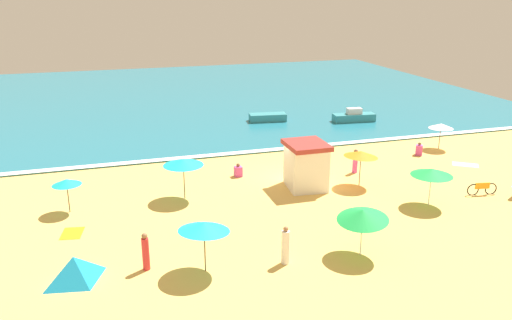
{
  "coord_description": "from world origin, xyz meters",
  "views": [
    {
      "loc": [
        -11.34,
        -28.55,
        11.42
      ],
      "look_at": [
        -1.84,
        2.28,
        0.8
      ],
      "focal_mm": 37.02,
      "sensor_mm": 36.0,
      "label": 1
    }
  ],
  "objects_px": {
    "beachgoer_0": "(285,246)",
    "beachgoer_1": "(238,171)",
    "parked_bicycle": "(482,189)",
    "beachgoer_2": "(419,150)",
    "beach_tent": "(74,269)",
    "beachgoer_3": "(355,161)",
    "small_boat_0": "(268,117)",
    "beach_umbrella_6": "(363,215)",
    "beach_umbrella_3": "(432,172)",
    "beach_umbrella_5": "(66,182)",
    "beachgoer_5": "(146,252)",
    "lifeguard_cabana": "(306,165)",
    "beach_umbrella_0": "(183,162)",
    "small_boat_1": "(354,117)",
    "beach_umbrella_1": "(204,226)",
    "beach_umbrella_4": "(441,126)",
    "beach_umbrella_2": "(361,154)"
  },
  "relations": [
    {
      "from": "parked_bicycle",
      "to": "beachgoer_5",
      "type": "height_order",
      "value": "beachgoer_5"
    },
    {
      "from": "beach_tent",
      "to": "beach_umbrella_2",
      "type": "bearing_deg",
      "value": 21.51
    },
    {
      "from": "parked_bicycle",
      "to": "beachgoer_2",
      "type": "relative_size",
      "value": 1.93
    },
    {
      "from": "beach_umbrella_0",
      "to": "beach_umbrella_2",
      "type": "height_order",
      "value": "beach_umbrella_0"
    },
    {
      "from": "beach_umbrella_4",
      "to": "parked_bicycle",
      "type": "bearing_deg",
      "value": -110.55
    },
    {
      "from": "beach_umbrella_5",
      "to": "beach_umbrella_6",
      "type": "xyz_separation_m",
      "value": [
        12.57,
        -8.81,
        0.25
      ]
    },
    {
      "from": "small_boat_0",
      "to": "beachgoer_1",
      "type": "bearing_deg",
      "value": -115.86
    },
    {
      "from": "beach_umbrella_5",
      "to": "beachgoer_1",
      "type": "xyz_separation_m",
      "value": [
        10.05,
        2.72,
        -1.34
      ]
    },
    {
      "from": "beach_umbrella_0",
      "to": "beachgoer_5",
      "type": "relative_size",
      "value": 1.73
    },
    {
      "from": "beachgoer_0",
      "to": "small_boat_0",
      "type": "bearing_deg",
      "value": 73.41
    },
    {
      "from": "beachgoer_3",
      "to": "small_boat_0",
      "type": "distance_m",
      "value": 14.41
    },
    {
      "from": "lifeguard_cabana",
      "to": "beach_umbrella_3",
      "type": "relative_size",
      "value": 0.97
    },
    {
      "from": "beach_umbrella_6",
      "to": "beachgoer_2",
      "type": "relative_size",
      "value": 3.46
    },
    {
      "from": "beach_umbrella_2",
      "to": "beach_umbrella_5",
      "type": "xyz_separation_m",
      "value": [
        -16.63,
        0.95,
        -0.28
      ]
    },
    {
      "from": "beach_umbrella_6",
      "to": "small_boat_1",
      "type": "relative_size",
      "value": 0.86
    },
    {
      "from": "beach_umbrella_0",
      "to": "beachgoer_5",
      "type": "distance_m",
      "value": 8.03
    },
    {
      "from": "beach_umbrella_1",
      "to": "small_boat_0",
      "type": "xyz_separation_m",
      "value": [
        10.62,
        23.69,
        -1.63
      ]
    },
    {
      "from": "lifeguard_cabana",
      "to": "beach_umbrella_6",
      "type": "xyz_separation_m",
      "value": [
        -0.81,
        -8.47,
        0.54
      ]
    },
    {
      "from": "beach_umbrella_3",
      "to": "beach_umbrella_4",
      "type": "bearing_deg",
      "value": 51.96
    },
    {
      "from": "beach_umbrella_6",
      "to": "beachgoer_0",
      "type": "distance_m",
      "value": 3.67
    },
    {
      "from": "beachgoer_0",
      "to": "small_boat_0",
      "type": "distance_m",
      "value": 25.13
    },
    {
      "from": "beach_umbrella_3",
      "to": "parked_bicycle",
      "type": "height_order",
      "value": "beach_umbrella_3"
    },
    {
      "from": "parked_bicycle",
      "to": "beachgoer_5",
      "type": "distance_m",
      "value": 19.58
    },
    {
      "from": "beachgoer_5",
      "to": "small_boat_1",
      "type": "xyz_separation_m",
      "value": [
        20.21,
        20.47,
        -0.29
      ]
    },
    {
      "from": "beach_umbrella_3",
      "to": "small_boat_0",
      "type": "height_order",
      "value": "beach_umbrella_3"
    },
    {
      "from": "beach_umbrella_0",
      "to": "beach_umbrella_5",
      "type": "distance_m",
      "value": 6.21
    },
    {
      "from": "beachgoer_2",
      "to": "beachgoer_5",
      "type": "distance_m",
      "value": 22.81
    },
    {
      "from": "beach_umbrella_1",
      "to": "small_boat_1",
      "type": "relative_size",
      "value": 0.81
    },
    {
      "from": "beach_umbrella_0",
      "to": "small_boat_1",
      "type": "height_order",
      "value": "beach_umbrella_0"
    },
    {
      "from": "beachgoer_0",
      "to": "beachgoer_1",
      "type": "bearing_deg",
      "value": 85.1
    },
    {
      "from": "beach_umbrella_3",
      "to": "beach_umbrella_5",
      "type": "relative_size",
      "value": 1.4
    },
    {
      "from": "parked_bicycle",
      "to": "beachgoer_2",
      "type": "bearing_deg",
      "value": 83.4
    },
    {
      "from": "beach_umbrella_0",
      "to": "beach_umbrella_6",
      "type": "height_order",
      "value": "beach_umbrella_0"
    },
    {
      "from": "beach_umbrella_6",
      "to": "beachgoer_3",
      "type": "height_order",
      "value": "beach_umbrella_6"
    },
    {
      "from": "lifeguard_cabana",
      "to": "beach_umbrella_0",
      "type": "bearing_deg",
      "value": 176.82
    },
    {
      "from": "lifeguard_cabana",
      "to": "beachgoer_1",
      "type": "bearing_deg",
      "value": 137.4
    },
    {
      "from": "beach_umbrella_3",
      "to": "small_boat_0",
      "type": "distance_m",
      "value": 20.57
    },
    {
      "from": "lifeguard_cabana",
      "to": "beach_tent",
      "type": "bearing_deg",
      "value": -151.62
    },
    {
      "from": "beachgoer_2",
      "to": "small_boat_0",
      "type": "height_order",
      "value": "beachgoer_2"
    },
    {
      "from": "beachgoer_1",
      "to": "beachgoer_2",
      "type": "distance_m",
      "value": 13.48
    },
    {
      "from": "beach_umbrella_5",
      "to": "small_boat_1",
      "type": "relative_size",
      "value": 0.54
    },
    {
      "from": "beachgoer_2",
      "to": "beach_umbrella_4",
      "type": "bearing_deg",
      "value": 22.11
    },
    {
      "from": "beach_umbrella_2",
      "to": "beachgoer_1",
      "type": "xyz_separation_m",
      "value": [
        -6.58,
        3.67,
        -1.62
      ]
    },
    {
      "from": "beach_umbrella_6",
      "to": "beach_umbrella_3",
      "type": "bearing_deg",
      "value": 32.45
    },
    {
      "from": "beachgoer_5",
      "to": "lifeguard_cabana",
      "type": "bearing_deg",
      "value": 34.59
    },
    {
      "from": "beachgoer_2",
      "to": "beach_umbrella_5",
      "type": "bearing_deg",
      "value": -172.23
    },
    {
      "from": "lifeguard_cabana",
      "to": "parked_bicycle",
      "type": "bearing_deg",
      "value": -23.82
    },
    {
      "from": "beach_tent",
      "to": "beachgoer_0",
      "type": "relative_size",
      "value": 1.47
    },
    {
      "from": "beach_umbrella_2",
      "to": "beachgoer_0",
      "type": "distance_m",
      "value": 10.77
    },
    {
      "from": "beach_umbrella_1",
      "to": "beach_tent",
      "type": "xyz_separation_m",
      "value": [
        -5.24,
        0.81,
        -1.51
      ]
    }
  ]
}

